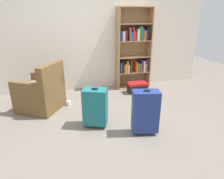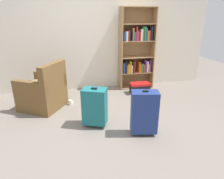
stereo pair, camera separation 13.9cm
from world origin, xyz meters
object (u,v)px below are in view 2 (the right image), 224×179
(suitcase_teal, at_px, (95,106))
(storage_box, at_px, (140,88))
(suitcase_navy_blue, at_px, (144,112))
(bookshelf, at_px, (137,49))
(mug, at_px, (71,102))
(armchair, at_px, (44,92))

(suitcase_teal, bearing_deg, storage_box, 45.59)
(suitcase_navy_blue, bearing_deg, suitcase_teal, 149.43)
(bookshelf, height_order, suitcase_navy_blue, bookshelf)
(suitcase_teal, bearing_deg, mug, 112.92)
(armchair, distance_m, mug, 0.56)
(bookshelf, bearing_deg, mug, -154.64)
(suitcase_teal, bearing_deg, bookshelf, 53.50)
(mug, bearing_deg, suitcase_teal, -67.08)
(bookshelf, height_order, suitcase_teal, bookshelf)
(suitcase_navy_blue, bearing_deg, armchair, 140.53)
(bookshelf, distance_m, mug, 1.99)
(armchair, height_order, mug, armchair)
(mug, distance_m, suitcase_teal, 1.02)
(bookshelf, distance_m, suitcase_navy_blue, 2.21)
(bookshelf, xyz_separation_m, mug, (-1.61, -0.76, -0.89))
(armchair, distance_m, storage_box, 2.10)
(mug, height_order, suitcase_navy_blue, suitcase_navy_blue)
(armchair, bearing_deg, storage_box, 9.68)
(suitcase_navy_blue, bearing_deg, mug, 129.18)
(armchair, xyz_separation_m, suitcase_teal, (0.87, -0.87, 0.02))
(mug, relative_size, suitcase_navy_blue, 0.17)
(bookshelf, relative_size, storage_box, 4.26)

